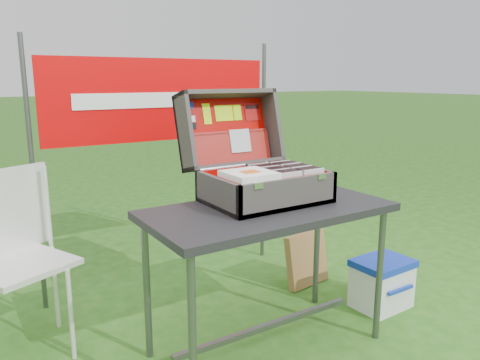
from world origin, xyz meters
TOP-DOWN VIEW (x-y plane):
  - ground at (0.00, 0.00)m, footprint 80.00×80.00m
  - table at (0.09, -0.03)m, footprint 1.28×0.64m
  - table_top at (0.09, -0.03)m, footprint 1.28×0.64m
  - table_leg_fl at (-0.49, -0.29)m, footprint 0.04×0.04m
  - table_leg_fr at (0.66, -0.29)m, footprint 0.04×0.04m
  - table_leg_bl at (-0.49, 0.23)m, footprint 0.04×0.04m
  - table_leg_br at (0.66, 0.23)m, footprint 0.04×0.04m
  - table_brace at (0.09, -0.03)m, footprint 1.12×0.03m
  - suitcase at (0.14, 0.13)m, footprint 0.61×0.60m
  - suitcase_base_bottom at (0.14, 0.07)m, footprint 0.61×0.44m
  - suitcase_base_wall_front at (0.14, -0.14)m, footprint 0.61×0.02m
  - suitcase_base_wall_back at (0.14, 0.28)m, footprint 0.61×0.02m
  - suitcase_base_wall_left at (-0.16, 0.07)m, footprint 0.02×0.44m
  - suitcase_base_wall_right at (0.43, 0.07)m, footprint 0.02×0.44m
  - suitcase_liner_floor at (0.14, 0.07)m, footprint 0.57×0.39m
  - suitcase_latch_left at (-0.06, -0.15)m, footprint 0.05×0.01m
  - suitcase_latch_right at (0.34, -0.15)m, footprint 0.05×0.01m
  - suitcase_hinge at (0.14, 0.29)m, footprint 0.55×0.02m
  - suitcase_lid_back at (0.14, 0.49)m, footprint 0.61×0.13m
  - suitcase_lid_rim_far at (0.14, 0.48)m, footprint 0.61×0.17m
  - suitcase_lid_rim_near at (0.14, 0.37)m, footprint 0.61×0.17m
  - suitcase_lid_rim_left at (-0.16, 0.42)m, footprint 0.02×0.27m
  - suitcase_lid_rim_right at (0.43, 0.42)m, footprint 0.02×0.27m
  - suitcase_lid_liner at (0.14, 0.48)m, footprint 0.56×0.10m
  - suitcase_liner_wall_front at (0.14, -0.12)m, footprint 0.57×0.01m
  - suitcase_liner_wall_back at (0.14, 0.26)m, footprint 0.57×0.01m
  - suitcase_liner_wall_left at (-0.14, 0.07)m, footprint 0.01×0.39m
  - suitcase_liner_wall_right at (0.42, 0.07)m, footprint 0.01×0.39m
  - suitcase_lid_pocket at (0.14, 0.43)m, footprint 0.55×0.08m
  - suitcase_pocket_edge at (0.14, 0.45)m, footprint 0.54×0.02m
  - suitcase_pocket_cd at (0.20, 0.42)m, footprint 0.14×0.04m
  - lid_sticker_cc_a at (-0.09, 0.51)m, footprint 0.06×0.01m
  - lid_sticker_cc_b at (-0.09, 0.50)m, footprint 0.06×0.01m
  - lid_sticker_cc_c at (-0.09, 0.49)m, footprint 0.06×0.01m
  - lid_sticker_cc_d at (-0.09, 0.48)m, footprint 0.06×0.01m
  - lid_card_neon_tall at (0.02, 0.50)m, footprint 0.05×0.03m
  - lid_card_neon_main at (0.14, 0.50)m, footprint 0.12×0.03m
  - lid_card_neon_small at (0.23, 0.50)m, footprint 0.05×0.03m
  - lid_sticker_band at (0.34, 0.50)m, footprint 0.11×0.03m
  - lid_sticker_band_bar at (0.34, 0.51)m, footprint 0.10×0.01m
  - cd_left_0 at (0.18, -0.10)m, footprint 0.14×0.01m
  - cd_left_1 at (0.18, -0.08)m, footprint 0.14×0.01m
  - cd_left_2 at (0.18, -0.05)m, footprint 0.14×0.01m
  - cd_left_3 at (0.18, -0.03)m, footprint 0.14×0.01m
  - cd_left_4 at (0.18, -0.00)m, footprint 0.14×0.01m
  - cd_left_5 at (0.18, 0.02)m, footprint 0.14×0.01m
  - cd_left_6 at (0.18, 0.04)m, footprint 0.14×0.01m
  - cd_left_7 at (0.18, 0.07)m, footprint 0.14×0.01m
  - cd_left_8 at (0.18, 0.09)m, footprint 0.14×0.01m
  - cd_left_9 at (0.18, 0.12)m, footprint 0.14×0.01m
  - cd_left_10 at (0.18, 0.14)m, footprint 0.14×0.01m
  - cd_left_11 at (0.18, 0.16)m, footprint 0.14×0.01m
  - cd_left_12 at (0.18, 0.19)m, footprint 0.14×0.01m
  - cd_left_13 at (0.18, 0.21)m, footprint 0.14×0.01m
  - cd_right_0 at (0.32, -0.10)m, footprint 0.14×0.01m
  - cd_right_1 at (0.32, -0.08)m, footprint 0.14×0.01m
  - cd_right_2 at (0.32, -0.05)m, footprint 0.14×0.01m
  - cd_right_3 at (0.32, -0.03)m, footprint 0.14×0.01m
  - cd_right_4 at (0.32, -0.00)m, footprint 0.14×0.01m
  - cd_right_5 at (0.32, 0.02)m, footprint 0.14×0.01m
  - cd_right_6 at (0.32, 0.04)m, footprint 0.14×0.01m
  - cd_right_7 at (0.32, 0.07)m, footprint 0.14×0.01m
  - cd_right_8 at (0.32, 0.09)m, footprint 0.14×0.01m
  - cd_right_9 at (0.32, 0.12)m, footprint 0.14×0.01m
  - cd_right_10 at (0.32, 0.14)m, footprint 0.14×0.01m
  - cd_right_11 at (0.32, 0.16)m, footprint 0.14×0.01m
  - cd_right_12 at (0.32, 0.19)m, footprint 0.14×0.01m
  - cd_right_13 at (0.32, 0.21)m, footprint 0.14×0.01m
  - songbook_0 at (-0.02, -0.01)m, footprint 0.23×0.23m
  - songbook_1 at (-0.02, -0.01)m, footprint 0.23×0.23m
  - songbook_2 at (-0.02, -0.01)m, footprint 0.23×0.23m
  - songbook_3 at (-0.02, -0.01)m, footprint 0.23×0.23m
  - songbook_4 at (-0.02, -0.01)m, footprint 0.23×0.23m
  - songbook_5 at (-0.02, -0.01)m, footprint 0.23×0.23m
  - songbook_graphic at (-0.02, -0.02)m, footprint 0.09×0.07m
  - cooler at (0.98, -0.04)m, footprint 0.37×0.29m
  - cooler_body at (0.98, -0.04)m, footprint 0.35×0.27m
  - cooler_lid at (0.98, -0.04)m, footprint 0.37×0.29m
  - cooler_handle at (0.98, -0.19)m, footprint 0.21×0.02m
  - chair at (-1.02, 0.61)m, footprint 0.60×0.62m
  - chair_seat at (-1.02, 0.61)m, footprint 0.58×0.58m
  - chair_backrest at (-1.02, 0.82)m, footprint 0.42×0.21m
  - chair_leg_fr at (-0.83, 0.43)m, footprint 0.02×0.02m
  - chair_leg_br at (-0.83, 0.80)m, footprint 0.02×0.02m
  - chair_upright_right at (-0.83, 0.82)m, footprint 0.02×0.02m
  - cardboard_box at (0.80, 0.47)m, footprint 0.37×0.17m
  - banner_post_left at (-0.85, 1.10)m, footprint 0.03×0.03m
  - banner_post_right at (0.85, 1.10)m, footprint 0.03×0.03m
  - banner at (0.00, 1.09)m, footprint 1.60×0.02m
  - banner_text at (0.00, 1.08)m, footprint 1.20×0.00m

SIDE VIEW (x-z plane):
  - ground at x=0.00m, z-range 0.00..0.00m
  - table_brace at x=0.09m, z-range 0.10..0.14m
  - cooler_body at x=0.98m, z-range 0.00..0.27m
  - cooler at x=0.98m, z-range 0.00..0.32m
  - cooler_handle at x=0.98m, z-range 0.16..0.18m
  - cardboard_box at x=0.80m, z-range 0.00..0.38m
  - chair_leg_fr at x=-0.83m, z-range 0.00..0.50m
  - chair_leg_br at x=-0.83m, z-range 0.00..0.50m
  - cooler_lid at x=0.98m, z-range 0.27..0.32m
  - table_leg_fl at x=-0.49m, z-range 0.00..0.76m
  - table_leg_fr at x=0.66m, z-range 0.00..0.76m
  - table_leg_bl at x=-0.49m, z-range 0.00..0.76m
  - table_leg_br at x=0.66m, z-range 0.00..0.76m
  - table at x=0.09m, z-range 0.00..0.80m
  - chair at x=-1.02m, z-range 0.00..0.97m
  - chair_seat at x=-1.02m, z-range 0.48..0.51m
  - chair_upright_right at x=-0.83m, z-range 0.50..0.96m
  - chair_backrest at x=-1.02m, z-range 0.51..0.97m
  - table_top at x=0.09m, z-range 0.76..0.80m
  - suitcase_base_bottom at x=0.14m, z-range 0.80..0.82m
  - suitcase_liner_floor at x=0.14m, z-range 0.82..0.83m
  - banner_post_left at x=-0.85m, z-range 0.00..1.70m
  - banner_post_right at x=0.85m, z-range 0.00..1.70m
  - suitcase_base_wall_front at x=0.14m, z-range 0.80..0.96m
  - suitcase_base_wall_back at x=0.14m, z-range 0.80..0.96m
  - suitcase_base_wall_left at x=-0.16m, z-range 0.80..0.96m
  - suitcase_base_wall_right at x=0.43m, z-range 0.80..0.96m
  - suitcase_liner_wall_front at x=0.14m, z-range 0.82..0.96m
  - suitcase_liner_wall_back at x=0.14m, z-range 0.82..0.96m
  - suitcase_liner_wall_left at x=-0.14m, z-range 0.82..0.96m
  - suitcase_liner_wall_right at x=0.42m, z-range 0.82..0.96m
  - cd_left_0 at x=0.18m, z-range 0.83..0.98m
  - cd_left_1 at x=0.18m, z-range 0.83..0.98m
  - cd_left_2 at x=0.18m, z-range 0.83..0.98m
  - cd_left_3 at x=0.18m, z-range 0.83..0.98m
  - cd_left_4 at x=0.18m, z-range 0.83..0.98m
  - cd_left_5 at x=0.18m, z-range 0.83..0.98m
  - cd_left_6 at x=0.18m, z-range 0.83..0.98m
  - cd_left_7 at x=0.18m, z-range 0.83..0.98m
  - cd_left_8 at x=0.18m, z-range 0.83..0.98m
  - cd_left_9 at x=0.18m, z-range 0.83..0.98m
  - cd_left_10 at x=0.18m, z-range 0.83..0.98m
  - cd_left_11 at x=0.18m, z-range 0.83..0.98m
  - cd_left_12 at x=0.18m, z-range 0.83..0.98m
  - cd_left_13 at x=0.18m, z-range 0.83..0.98m
  - cd_right_0 at x=0.32m, z-range 0.83..0.98m
  - cd_right_1 at x=0.32m, z-range 0.83..0.98m
  - cd_right_2 at x=0.32m, z-range 0.83..0.98m
  - cd_right_3 at x=0.32m, z-range 0.83..0.98m
  - cd_right_4 at x=0.32m, z-range 0.83..0.98m
  - cd_right_5 at x=0.32m, z-range 0.83..0.98m
  - cd_right_6 at x=0.32m, z-range 0.83..0.98m
  - cd_right_7 at x=0.32m, z-range 0.83..0.98m
  - cd_right_8 at x=0.32m, z-range 0.83..0.98m
  - cd_right_9 at x=0.32m, z-range 0.83..0.98m
  - cd_right_10 at x=0.32m, z-range 0.83..0.98m
  - cd_right_11 at x=0.32m, z-range 0.83..0.98m
  - cd_right_12 at x=0.32m, z-range 0.83..0.98m
  - cd_right_13 at x=0.32m, z-range 0.83..0.98m
  - suitcase_latch_left at x=-0.06m, z-range 0.94..0.97m
  - suitcase_latch_right at x=0.34m, z-range 0.94..0.97m
  - suitcase_lid_rim_near at x=0.14m, z-range 0.92..0.98m
  - suitcase_hinge at x=0.14m, z-range 0.95..0.97m
  - songbook_0 at x=-0.02m, z-range 0.96..0.97m
  - songbook_1 at x=-0.02m, z-range 0.97..0.97m
  - songbook_2 at x=-0.02m, z-range 0.97..0.98m
  - songbook_3 at x=-0.02m, z-range 0.98..0.98m
  - songbook_4 at x=-0.02m, z-range 0.98..0.99m
  - songbook_5 at x=-0.02m, z-range 0.99..0.99m
  - songbook_graphic at x=-0.02m, z-range 0.99..0.99m
  - suitcase_lid_pocket at x=0.14m, z-range 0.95..1.13m
  - suitcase_pocket_cd at x=0.20m, z-range 1.01..1.15m
  - suitcase at x=0.14m, z-range 0.80..1.36m
  - suitcase_pocket_edge at x=0.14m, z-range 1.12..1.14m
  - suitcase_lid_back at x=0.14m, z-range 0.92..1.35m
  - suitcase_lid_liner at x=0.14m, z-range 0.95..1.33m
  - suitcase_lid_rim_left at x=-0.16m, z-range 0.92..1.38m
  - suitcase_lid_rim_right at x=0.43m, z-range 0.92..1.38m
  - lid_sticker_cc_d at x=-0.09m, z-range 1.16..1.20m
  - lid_sticker_cc_c at x=-0.09m, z-range 1.20..1.24m
  - lid_card_neon_tall at x=0.02m, z-range 1.18..1.30m
  - lid_card_neon_main at x=0.14m, z-range 1.20..1.29m
  - lid_card_neon_small at x=0.23m, z-range 1.20..1.29m
  - lid_sticker_band at x=0.34m, z-range 1.19..1.29m
  - lid_sticker_cc_b at x=-0.09m, z-range 1.24..1.27m
  - lid_sticker_band_bar at x=0.34m, z-range 1.26..1.28m
  - lid_sticker_cc_a at x=-0.09m, z-range 1.28..1.31m
  - banner at x=0.00m, z-range 1.02..1.58m
  - banner_text at x=0.00m, z-range 1.25..1.35m
  - suitcase_lid_rim_far at x=0.14m, z-range 1.32..1.38m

